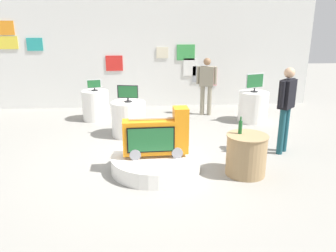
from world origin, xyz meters
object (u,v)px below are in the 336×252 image
object	(u,v)px
main_display_pedestal	(156,163)
display_pedestal_center_rear	(253,107)
display_pedestal_left_rear	(96,105)
tv_on_center_rear	(255,82)
tv_on_right_rear	(128,93)
bottle_on_side_table	(240,127)
shopper_browsing_rear	(286,104)
novelty_firetruck_tv	(157,137)
side_table_round	(246,154)
display_pedestal_right_rear	(129,119)
tv_on_left_rear	(94,85)
shopper_browsing_near_truck	(206,82)

from	to	relation	value
main_display_pedestal	display_pedestal_center_rear	distance (m)	3.91
display_pedestal_left_rear	tv_on_center_rear	bearing A→B (deg)	-7.24
display_pedestal_center_rear	tv_on_center_rear	size ratio (longest dim) A/B	1.52
tv_on_right_rear	bottle_on_side_table	xyz separation A→B (m)	(1.93, -2.16, -0.18)
shopper_browsing_rear	display_pedestal_left_rear	bearing A→B (deg)	145.66
novelty_firetruck_tv	shopper_browsing_rear	xyz separation A→B (m)	(2.53, 0.63, 0.38)
display_pedestal_center_rear	bottle_on_side_table	size ratio (longest dim) A/B	2.68
main_display_pedestal	tv_on_right_rear	xyz separation A→B (m)	(-0.52, 1.95, 0.87)
side_table_round	display_pedestal_right_rear	bearing A→B (deg)	132.10
display_pedestal_left_rear	bottle_on_side_table	size ratio (longest dim) A/B	2.68
tv_on_right_rear	bottle_on_side_table	size ratio (longest dim) A/B	1.58
display_pedestal_left_rear	display_pedestal_right_rear	size ratio (longest dim) A/B	1.00
tv_on_left_rear	display_pedestal_center_rear	distance (m)	4.19
main_display_pedestal	bottle_on_side_table	distance (m)	1.59
main_display_pedestal	side_table_round	distance (m)	1.57
main_display_pedestal	shopper_browsing_near_truck	size ratio (longest dim) A/B	0.99
tv_on_center_rear	novelty_firetruck_tv	bearing A→B (deg)	-133.36
novelty_firetruck_tv	tv_on_left_rear	distance (m)	3.66
side_table_round	display_pedestal_left_rear	bearing A→B (deg)	128.99
novelty_firetruck_tv	display_pedestal_right_rear	world-z (taller)	novelty_firetruck_tv
tv_on_center_rear	shopper_browsing_near_truck	size ratio (longest dim) A/B	0.33
shopper_browsing_near_truck	display_pedestal_center_rear	bearing A→B (deg)	-35.00
display_pedestal_center_rear	shopper_browsing_rear	xyz separation A→B (m)	(-0.14, -2.20, 0.60)
tv_on_center_rear	tv_on_left_rear	bearing A→B (deg)	172.82
display_pedestal_center_rear	tv_on_right_rear	distance (m)	3.38
tv_on_right_rear	side_table_round	bearing A→B (deg)	-47.86
display_pedestal_right_rear	tv_on_right_rear	distance (m)	0.61
novelty_firetruck_tv	shopper_browsing_near_truck	size ratio (longest dim) A/B	0.71
display_pedestal_center_rear	side_table_round	size ratio (longest dim) A/B	1.12
display_pedestal_center_rear	tv_on_right_rear	bearing A→B (deg)	-164.81
display_pedestal_center_rear	side_table_round	distance (m)	3.34
tv_on_left_rear	shopper_browsing_near_truck	xyz separation A→B (m)	(3.02, 0.26, -0.02)
novelty_firetruck_tv	display_pedestal_left_rear	world-z (taller)	novelty_firetruck_tv
main_display_pedestal	display_pedestal_center_rear	xyz separation A→B (m)	(2.69, 2.82, 0.26)
display_pedestal_left_rear	display_pedestal_center_rear	world-z (taller)	same
novelty_firetruck_tv	tv_on_right_rear	size ratio (longest dim) A/B	2.43
main_display_pedestal	tv_on_right_rear	world-z (taller)	tv_on_right_rear
shopper_browsing_near_truck	shopper_browsing_rear	world-z (taller)	shopper_browsing_rear
main_display_pedestal	tv_on_right_rear	size ratio (longest dim) A/B	3.38
tv_on_right_rear	shopper_browsing_near_truck	xyz separation A→B (m)	(2.11, 1.64, -0.08)
display_pedestal_right_rear	tv_on_right_rear	size ratio (longest dim) A/B	1.70
display_pedestal_center_rear	tv_on_center_rear	distance (m)	0.66
display_pedestal_center_rear	tv_on_center_rear	world-z (taller)	tv_on_center_rear
novelty_firetruck_tv	display_pedestal_center_rear	size ratio (longest dim) A/B	1.42
shopper_browsing_near_truck	tv_on_center_rear	bearing A→B (deg)	-35.18
bottle_on_side_table	shopper_browsing_rear	size ratio (longest dim) A/B	0.17
display_pedestal_left_rear	side_table_round	world-z (taller)	display_pedestal_left_rear
display_pedestal_center_rear	shopper_browsing_near_truck	size ratio (longest dim) A/B	0.50
shopper_browsing_near_truck	tv_on_left_rear	bearing A→B (deg)	-175.17
display_pedestal_right_rear	bottle_on_side_table	xyz separation A→B (m)	(1.93, -2.17, 0.43)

